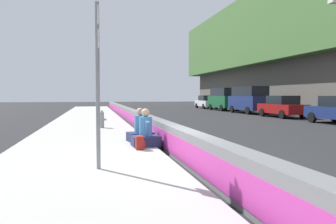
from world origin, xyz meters
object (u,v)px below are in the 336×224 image
seated_person_middle (140,131)px  parked_car_fourth (282,106)px  parked_car_far (224,99)px  parked_car_farther (206,102)px  fire_hydrant (102,119)px  route_sign_post (98,74)px  parked_car_midline (249,99)px  backpack (140,143)px  seated_person_foreground (146,134)px

seated_person_middle → parked_car_fourth: size_ratio=0.26×
parked_car_fourth → seated_person_middle: bearing=132.8°
parked_car_far → parked_car_farther: parked_car_far is taller
fire_hydrant → parked_car_farther: bearing=-29.9°
parked_car_far → parked_car_farther: size_ratio=1.14×
route_sign_post → parked_car_far: (27.97, -14.39, -0.86)m
route_sign_post → parked_car_far: bearing=-27.2°
parked_car_far → parked_car_farther: (5.88, 0.01, -0.49)m
route_sign_post → fire_hydrant: size_ratio=4.09×
route_sign_post → parked_car_midline: bearing=-33.5°
seated_person_middle → parked_car_farther: 32.47m
route_sign_post → backpack: route_sign_post is taller
parked_car_farther → parked_car_far: bearing=-179.9°
parked_car_fourth → parked_car_far: size_ratio=0.88×
fire_hydrant → seated_person_foreground: 6.46m
parked_car_midline → parked_car_farther: 12.17m
seated_person_middle → backpack: 1.74m
seated_person_foreground → seated_person_middle: 1.09m
backpack → parked_car_midline: size_ratio=0.08×
backpack → parked_car_fourth: 18.90m
route_sign_post → seated_person_middle: route_sign_post is taller
seated_person_foreground → seated_person_middle: size_ratio=1.02×
backpack → parked_car_midline: 23.41m
seated_person_middle → parked_car_fourth: (11.90, -12.86, 0.36)m
fire_hydrant → parked_car_midline: size_ratio=0.17×
route_sign_post → seated_person_middle: size_ratio=3.08×
route_sign_post → parked_car_midline: route_sign_post is taller
fire_hydrant → parked_car_fourth: bearing=-64.7°
fire_hydrant → parked_car_far: 23.40m
seated_person_middle → parked_car_fourth: 17.52m
seated_person_foreground → parked_car_farther: parked_car_farther is taller
seated_person_foreground → parked_car_fourth: bearing=-44.7°
seated_person_middle → fire_hydrant: bearing=12.8°
seated_person_foreground → backpack: 0.70m
backpack → parked_car_midline: bearing=-34.2°
fire_hydrant → seated_person_foreground: (-6.34, -1.22, -0.08)m
backpack → parked_car_farther: (31.50, -13.15, 0.53)m
seated_person_foreground → backpack: (-0.62, 0.27, -0.18)m
backpack → parked_car_far: (25.62, -13.16, 1.02)m
fire_hydrant → parked_car_fourth: (6.65, -14.05, 0.27)m
seated_person_middle → backpack: (-1.71, 0.25, -0.17)m
seated_person_middle → parked_car_far: (23.91, -12.91, 0.85)m
seated_person_middle → parked_car_farther: bearing=-23.4°
parked_car_fourth → parked_car_midline: bearing=-0.4°
route_sign_post → backpack: (2.35, -1.23, -1.88)m
parked_car_farther → parked_car_midline: bearing=180.0°
parked_car_fourth → parked_car_farther: size_ratio=1.00×
fire_hydrant → route_sign_post: bearing=178.3°
seated_person_middle → backpack: bearing=171.8°
route_sign_post → parked_car_far: 31.47m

